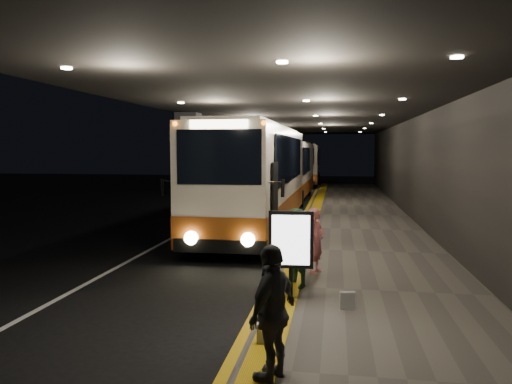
% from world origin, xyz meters
% --- Properties ---
extents(ground, '(90.00, 90.00, 0.00)m').
position_xyz_m(ground, '(0.00, 0.00, 0.00)').
color(ground, black).
extents(lane_line_white, '(0.12, 50.00, 0.01)m').
position_xyz_m(lane_line_white, '(-1.80, 5.00, 0.01)').
color(lane_line_white, silver).
rests_on(lane_line_white, ground).
extents(kerb_stripe_yellow, '(0.18, 50.00, 0.01)m').
position_xyz_m(kerb_stripe_yellow, '(2.35, 5.00, 0.01)').
color(kerb_stripe_yellow, gold).
rests_on(kerb_stripe_yellow, ground).
extents(sidewalk, '(4.50, 50.00, 0.15)m').
position_xyz_m(sidewalk, '(4.75, 5.00, 0.07)').
color(sidewalk, '#514C44').
rests_on(sidewalk, ground).
extents(tactile_strip, '(0.50, 50.00, 0.01)m').
position_xyz_m(tactile_strip, '(2.85, 5.00, 0.16)').
color(tactile_strip, gold).
rests_on(tactile_strip, sidewalk).
extents(terminal_wall, '(0.10, 50.00, 6.00)m').
position_xyz_m(terminal_wall, '(7.00, 5.00, 3.00)').
color(terminal_wall, black).
rests_on(terminal_wall, ground).
extents(support_columns, '(0.80, 24.80, 4.40)m').
position_xyz_m(support_columns, '(-1.50, 4.00, 2.20)').
color(support_columns, black).
rests_on(support_columns, ground).
extents(canopy, '(9.00, 50.00, 0.40)m').
position_xyz_m(canopy, '(2.50, 5.00, 4.60)').
color(canopy, black).
rests_on(canopy, support_columns).
extents(coach_main, '(2.64, 12.37, 3.84)m').
position_xyz_m(coach_main, '(0.84, 4.97, 1.84)').
color(coach_main, beige).
rests_on(coach_main, ground).
extents(coach_second, '(2.50, 11.06, 3.46)m').
position_xyz_m(coach_second, '(0.97, 16.34, 1.66)').
color(coach_second, beige).
rests_on(coach_second, ground).
extents(coach_third, '(2.52, 10.95, 3.42)m').
position_xyz_m(coach_third, '(1.12, 30.45, 1.64)').
color(coach_third, beige).
rests_on(coach_third, ground).
extents(passenger_boarding, '(0.56, 0.66, 1.54)m').
position_xyz_m(passenger_boarding, '(3.37, -1.82, 0.92)').
color(passenger_boarding, '#BF5B59').
rests_on(passenger_boarding, sidewalk).
extents(passenger_waiting_green, '(0.90, 0.96, 1.69)m').
position_xyz_m(passenger_waiting_green, '(2.99, -3.16, 0.99)').
color(passenger_waiting_green, '#3E6D3D').
rests_on(passenger_waiting_green, sidewalk).
extents(passenger_waiting_grey, '(0.87, 1.14, 1.74)m').
position_xyz_m(passenger_waiting_grey, '(3.06, -7.50, 1.02)').
color(passenger_waiting_grey, '#434548').
rests_on(passenger_waiting_grey, sidewalk).
extents(bag_polka, '(0.28, 0.15, 0.33)m').
position_xyz_m(bag_polka, '(4.06, -4.51, 0.31)').
color(bag_polka, black).
rests_on(bag_polka, sidewalk).
extents(bag_plain, '(0.25, 0.16, 0.31)m').
position_xyz_m(bag_plain, '(2.80, -6.37, 0.30)').
color(bag_plain, silver).
rests_on(bag_plain, sidewalk).
extents(info_sign, '(0.84, 0.17, 1.77)m').
position_xyz_m(info_sign, '(3.00, -4.35, 1.35)').
color(info_sign, black).
rests_on(info_sign, sidewalk).
extents(stanchion_post, '(0.05, 0.05, 1.05)m').
position_xyz_m(stanchion_post, '(2.81, -0.52, 0.68)').
color(stanchion_post, black).
rests_on(stanchion_post, sidewalk).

